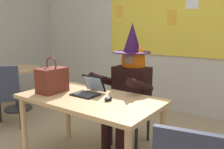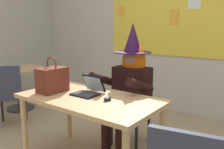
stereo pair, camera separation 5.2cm
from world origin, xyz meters
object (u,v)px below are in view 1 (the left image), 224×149
Objects in this scene: chair_at_desk at (133,103)px; computer_mouse at (108,99)px; person_costumed at (129,82)px; laptop at (89,90)px; side_table_round at (16,79)px; handbag at (52,80)px; desk_main at (90,106)px; chair_spare_by_window at (7,93)px.

chair_at_desk is 0.79m from computer_mouse.
chair_at_desk is 8.50× the size of computer_mouse.
laptop is at bearing -14.58° from person_costumed.
person_costumed is 2.25m from side_table_round.
chair_at_desk is 2.34× the size of handbag.
side_table_round is (-2.23, -0.05, -0.24)m from person_costumed.
desk_main is 0.25m from computer_mouse.
chair_at_desk is at bearing -115.11° from chair_spare_by_window.
chair_at_desk is at bearing 4.42° from side_table_round.
desk_main is at bearing 177.98° from computer_mouse.
person_costumed reaches higher than chair_at_desk.
chair_at_desk is 0.97× the size of chair_spare_by_window.
handbag is (-0.66, -0.10, 0.12)m from computer_mouse.
chair_at_desk is at bearing 96.19° from computer_mouse.
laptop is at bearing 23.87° from handbag.
chair_spare_by_window is (-1.12, 0.13, -0.35)m from handbag.
chair_at_desk reaches higher than side_table_round.
chair_spare_by_window is (-1.78, 0.02, -0.24)m from computer_mouse.
chair_spare_by_window is (-1.63, -0.70, 0.03)m from chair_at_desk.
side_table_round is 0.92× the size of chair_spare_by_window.
handbag is 0.41× the size of chair_spare_by_window.
desk_main is 1.61× the size of chair_at_desk.
chair_at_desk is 1.05× the size of side_table_round.
laptop reaches higher than computer_mouse.
desk_main is at bearing -139.91° from chair_spare_by_window.
laptop is 0.74× the size of handbag.
chair_at_desk is 0.32m from person_costumed.
chair_spare_by_window is at bearing 173.61° from computer_mouse.
person_costumed is 1.61× the size of chair_spare_by_window.
person_costumed is at bearing 83.13° from desk_main.
side_table_round is at bearing 161.25° from computer_mouse.
desk_main is 1.68× the size of side_table_round.
side_table_round is at bearing 165.21° from desk_main.
chair_spare_by_window is at bearing 173.52° from handbag.
chair_spare_by_window reaches higher than side_table_round.
side_table_round is at bearing 159.04° from handbag.
desk_main is 5.07× the size of laptop.
person_costumed is 0.57m from laptop.
person_costumed is at bearing 74.77° from laptop.
computer_mouse reaches higher than side_table_round.
handbag is at bearing -168.57° from desk_main.
desk_main is 0.76m from chair_at_desk.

